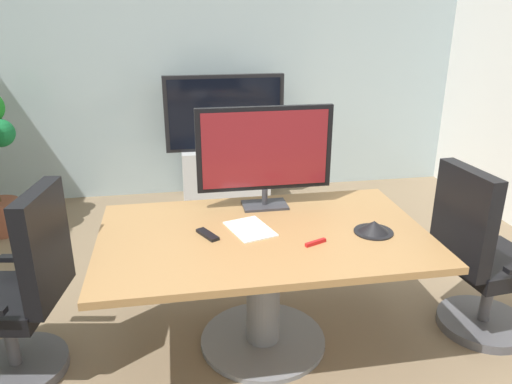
{
  "coord_description": "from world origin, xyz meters",
  "views": [
    {
      "loc": [
        -0.37,
        -2.33,
        1.93
      ],
      "look_at": [
        0.1,
        0.38,
        0.89
      ],
      "focal_mm": 34.48,
      "sensor_mm": 36.0,
      "label": 1
    }
  ],
  "objects": [
    {
      "name": "wall_back_glass_partition",
      "position": [
        0.0,
        2.92,
        1.38
      ],
      "size": [
        5.53,
        0.1,
        2.75
      ],
      "primitive_type": "cube",
      "color": "#9EB2B7",
      "rests_on": "ground"
    },
    {
      "name": "office_chair_left",
      "position": [
        -1.22,
        0.09,
        0.46
      ],
      "size": [
        0.63,
        0.61,
        1.09
      ],
      "rotation": [
        0.0,
        0.0,
        -1.74
      ],
      "color": "#4C4C51",
      "rests_on": "ground"
    },
    {
      "name": "tv_monitor",
      "position": [
        0.18,
        0.52,
        1.1
      ],
      "size": [
        0.84,
        0.18,
        0.64
      ],
      "color": "#333338",
      "rests_on": "conference_table"
    },
    {
      "name": "office_chair_right",
      "position": [
        1.42,
        0.03,
        0.46
      ],
      "size": [
        0.62,
        0.59,
        1.09
      ],
      "rotation": [
        0.0,
        0.0,
        1.67
      ],
      "color": "#4C4C51",
      "rests_on": "ground"
    },
    {
      "name": "conference_phone",
      "position": [
        0.71,
        0.03,
        0.77
      ],
      "size": [
        0.22,
        0.22,
        0.07
      ],
      "color": "black",
      "rests_on": "conference_table"
    },
    {
      "name": "remote_control",
      "position": [
        -0.21,
        0.14,
        0.75
      ],
      "size": [
        0.12,
        0.17,
        0.02
      ],
      "primitive_type": "cube",
      "rotation": [
        0.0,
        0.0,
        0.48
      ],
      "color": "black",
      "rests_on": "conference_table"
    },
    {
      "name": "conference_table",
      "position": [
        0.1,
        0.13,
        0.54
      ],
      "size": [
        1.83,
        1.12,
        0.74
      ],
      "color": "olive",
      "rests_on": "ground"
    },
    {
      "name": "ground_plane",
      "position": [
        0.0,
        0.0,
        0.0
      ],
      "size": [
        6.83,
        6.83,
        0.0
      ],
      "primitive_type": "plane",
      "color": "#7A664C"
    },
    {
      "name": "paper_notepad",
      "position": [
        0.03,
        0.18,
        0.75
      ],
      "size": [
        0.29,
        0.35,
        0.01
      ],
      "primitive_type": "cube",
      "rotation": [
        0.0,
        0.0,
        0.29
      ],
      "color": "white",
      "rests_on": "conference_table"
    },
    {
      "name": "whiteboard_marker",
      "position": [
        0.35,
        -0.06,
        0.75
      ],
      "size": [
        0.13,
        0.07,
        0.02
      ],
      "primitive_type": "cube",
      "rotation": [
        0.0,
        0.0,
        0.4
      ],
      "color": "red",
      "rests_on": "conference_table"
    },
    {
      "name": "wall_display_unit",
      "position": [
        0.15,
        2.56,
        0.44
      ],
      "size": [
        1.2,
        0.36,
        1.31
      ],
      "color": "#B7BABC",
      "rests_on": "ground"
    }
  ]
}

